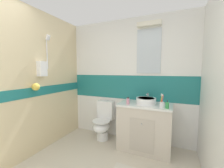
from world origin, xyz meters
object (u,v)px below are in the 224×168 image
at_px(sink_basin, 146,101).
at_px(toilet, 103,122).
at_px(soap_dispenser, 167,105).
at_px(toothbrush_cup, 162,104).
at_px(lotion_bottle_short, 128,101).

bearing_deg(sink_basin, toilet, 178.01).
xyz_separation_m(toilet, soap_dispenser, (1.25, -0.21, 0.53)).
distance_m(sink_basin, toothbrush_cup, 0.33).
distance_m(sink_basin, lotion_bottle_short, 0.33).
bearing_deg(lotion_bottle_short, toilet, 162.83).
bearing_deg(soap_dispenser, sink_basin, 153.46).
distance_m(soap_dispenser, lotion_bottle_short, 0.66).
xyz_separation_m(sink_basin, toilet, (-0.89, 0.03, -0.54)).
distance_m(toothbrush_cup, soap_dispenser, 0.08).
distance_m(sink_basin, toilet, 1.04).
height_order(sink_basin, toilet, sink_basin).
xyz_separation_m(toothbrush_cup, lotion_bottle_short, (-0.58, 0.02, -0.00)).
relative_size(sink_basin, soap_dispenser, 2.83).
height_order(toilet, soap_dispenser, soap_dispenser).
bearing_deg(toothbrush_cup, toilet, 170.21).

